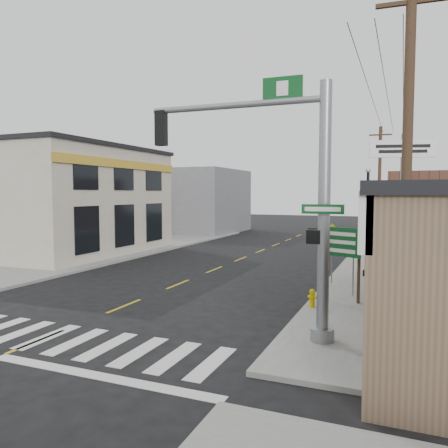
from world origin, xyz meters
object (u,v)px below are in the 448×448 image
at_px(fire_hydrant, 312,297).
at_px(utility_pole_far, 379,188).
at_px(lamp_post, 369,213).
at_px(utility_pole_near, 407,169).
at_px(dance_center_sign, 402,168).
at_px(guide_sign, 340,250).
at_px(traffic_signal_pole, 293,184).
at_px(bare_tree, 391,196).

height_order(fire_hydrant, utility_pole_far, utility_pole_far).
bearing_deg(lamp_post, utility_pole_far, 76.44).
bearing_deg(fire_hydrant, lamp_post, 78.58).
bearing_deg(lamp_post, utility_pole_near, -95.40).
xyz_separation_m(fire_hydrant, dance_center_sign, (2.70, 9.03, 4.80)).
distance_m(fire_hydrant, dance_center_sign, 10.58).
xyz_separation_m(guide_sign, utility_pole_far, (0.57, 14.56, 2.35)).
bearing_deg(traffic_signal_pole, guide_sign, 80.12).
bearing_deg(utility_pole_far, dance_center_sign, -82.77).
bearing_deg(dance_center_sign, traffic_signal_pole, -116.67).
bearing_deg(guide_sign, lamp_post, 107.84).
bearing_deg(utility_pole_far, traffic_signal_pole, -98.32).
bearing_deg(bare_tree, dance_center_sign, 88.08).
bearing_deg(utility_pole_near, bare_tree, 92.36).
bearing_deg(traffic_signal_pole, dance_center_sign, 76.60).
distance_m(traffic_signal_pole, dance_center_sign, 12.67).
relative_size(bare_tree, utility_pole_far, 0.59).
bearing_deg(traffic_signal_pole, bare_tree, 55.39).
height_order(lamp_post, bare_tree, lamp_post).
relative_size(fire_hydrant, lamp_post, 0.12).
height_order(traffic_signal_pole, lamp_post, traffic_signal_pole).
distance_m(guide_sign, utility_pole_far, 14.76).
xyz_separation_m(lamp_post, utility_pole_far, (-0.01, 9.15, 1.25)).
xyz_separation_m(traffic_signal_pole, guide_sign, (0.66, 4.43, -2.26)).
distance_m(traffic_signal_pole, utility_pole_near, 2.85).
distance_m(guide_sign, bare_tree, 2.70).
xyz_separation_m(fire_hydrant, lamp_post, (1.32, 6.52, 2.62)).
height_order(utility_pole_near, utility_pole_far, utility_pole_near).
distance_m(guide_sign, utility_pole_near, 6.08).
bearing_deg(traffic_signal_pole, lamp_post, 81.41).
xyz_separation_m(dance_center_sign, bare_tree, (-0.29, -8.79, -1.34)).
height_order(traffic_signal_pole, fire_hydrant, traffic_signal_pole).
relative_size(guide_sign, fire_hydrant, 4.62).
xyz_separation_m(guide_sign, bare_tree, (1.67, -0.87, 1.94)).
height_order(dance_center_sign, utility_pole_far, utility_pole_far).
distance_m(lamp_post, utility_pole_far, 9.23).
xyz_separation_m(fire_hydrant, utility_pole_far, (1.31, 15.67, 3.87)).
bearing_deg(bare_tree, guide_sign, 152.36).
height_order(guide_sign, bare_tree, bare_tree).
height_order(traffic_signal_pole, guide_sign, traffic_signal_pole).
bearing_deg(fire_hydrant, traffic_signal_pole, -88.68).
height_order(fire_hydrant, dance_center_sign, dance_center_sign).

